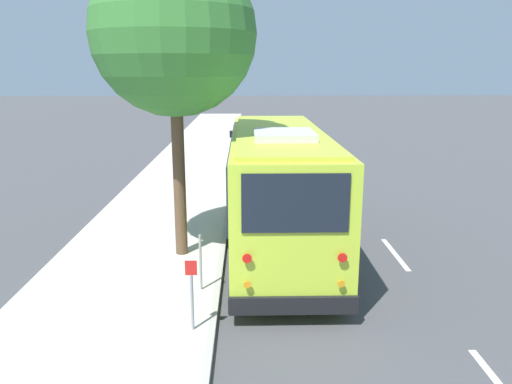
{
  "coord_description": "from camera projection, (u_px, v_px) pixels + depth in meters",
  "views": [
    {
      "loc": [
        -14.78,
        0.93,
        4.94
      ],
      "look_at": [
        -0.12,
        0.68,
        1.3
      ],
      "focal_mm": 35.0,
      "sensor_mm": 36.0,
      "label": 1
    }
  ],
  "objects": [
    {
      "name": "ground_plane",
      "position": [
        278.0,
        231.0,
        15.55
      ],
      "size": [
        160.0,
        160.0,
        0.0
      ],
      "primitive_type": "plane",
      "color": "#474749"
    },
    {
      "name": "sidewalk_slab",
      "position": [
        154.0,
        230.0,
        15.46
      ],
      "size": [
        80.0,
        4.31,
        0.15
      ],
      "primitive_type": "cube",
      "color": "beige",
      "rests_on": "ground"
    },
    {
      "name": "curb_strip",
      "position": [
        226.0,
        229.0,
        15.5
      ],
      "size": [
        80.0,
        0.14,
        0.15
      ],
      "primitive_type": "cube",
      "color": "#AAA69D",
      "rests_on": "ground"
    },
    {
      "name": "shuttle_bus",
      "position": [
        279.0,
        183.0,
        13.65
      ],
      "size": [
        9.1,
        2.79,
        3.5
      ],
      "rotation": [
        0.0,
        0.0,
        0.01
      ],
      "color": "#BCDB38",
      "rests_on": "ground"
    },
    {
      "name": "parked_sedan_maroon",
      "position": [
        260.0,
        158.0,
        24.82
      ],
      "size": [
        4.17,
        1.82,
        1.27
      ],
      "rotation": [
        0.0,
        0.0,
        -0.0
      ],
      "color": "maroon",
      "rests_on": "ground"
    },
    {
      "name": "parked_sedan_silver",
      "position": [
        256.0,
        140.0,
        31.33
      ],
      "size": [
        4.28,
        1.85,
        1.26
      ],
      "rotation": [
        0.0,
        0.0,
        0.06
      ],
      "color": "#A8AAAF",
      "rests_on": "ground"
    },
    {
      "name": "parked_sedan_black",
      "position": [
        252.0,
        127.0,
        37.73
      ],
      "size": [
        4.69,
        2.01,
        1.3
      ],
      "rotation": [
        0.0,
        0.0,
        0.07
      ],
      "color": "black",
      "rests_on": "ground"
    },
    {
      "name": "street_tree",
      "position": [
        174.0,
        22.0,
        12.0
      ],
      "size": [
        4.01,
        4.01,
        8.21
      ],
      "color": "brown",
      "rests_on": "sidewalk_slab"
    },
    {
      "name": "sign_post_near",
      "position": [
        192.0,
        294.0,
        9.24
      ],
      "size": [
        0.06,
        0.22,
        1.38
      ],
      "color": "gray",
      "rests_on": "sidewalk_slab"
    },
    {
      "name": "sign_post_far",
      "position": [
        201.0,
        262.0,
        10.97
      ],
      "size": [
        0.06,
        0.06,
        1.28
      ],
      "color": "gray",
      "rests_on": "sidewalk_slab"
    },
    {
      "name": "lane_stripe_mid",
      "position": [
        395.0,
        254.0,
        13.65
      ],
      "size": [
        2.4,
        0.14,
        0.01
      ],
      "primitive_type": "cube",
      "color": "silver",
      "rests_on": "ground"
    },
    {
      "name": "lane_stripe_ahead",
      "position": [
        351.0,
        198.0,
        19.47
      ],
      "size": [
        2.4,
        0.14,
        0.01
      ],
      "primitive_type": "cube",
      "color": "silver",
      "rests_on": "ground"
    }
  ]
}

